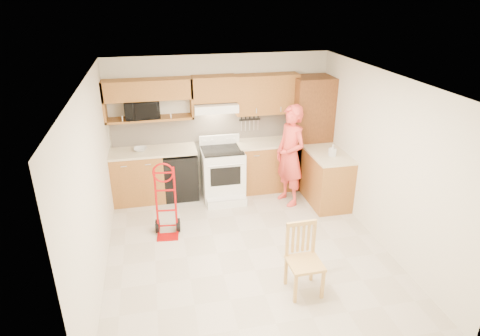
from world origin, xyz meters
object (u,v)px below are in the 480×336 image
object	(u,v)px
range	(223,170)
person	(290,156)
microwave	(142,109)
hand_truck	(166,204)
dining_chair	(305,261)

from	to	relation	value
range	person	xyz separation A→B (m)	(1.11, -0.42, 0.35)
range	microwave	bearing A→B (deg)	164.39
microwave	hand_truck	world-z (taller)	microwave
microwave	dining_chair	size ratio (longest dim) A/B	0.63
range	hand_truck	world-z (taller)	hand_truck
person	hand_truck	size ratio (longest dim) A/B	1.63
dining_chair	person	bearing A→B (deg)	75.34
hand_truck	dining_chair	size ratio (longest dim) A/B	1.20
microwave	person	size ratio (longest dim) A/B	0.32
hand_truck	dining_chair	world-z (taller)	hand_truck
dining_chair	microwave	bearing A→B (deg)	120.01
range	hand_truck	size ratio (longest dim) A/B	0.99
person	hand_truck	distance (m)	2.30
dining_chair	hand_truck	bearing A→B (deg)	132.82
microwave	range	size ratio (longest dim) A/B	0.53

